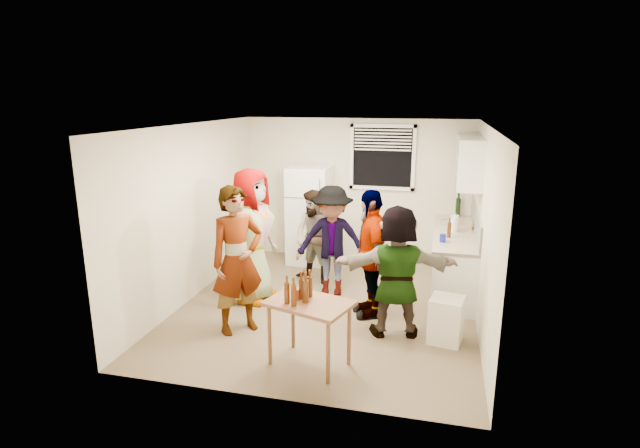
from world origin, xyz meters
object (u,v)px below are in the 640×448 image
(guest_stripe, at_px, (240,329))
(guest_black, at_px, (369,314))
(serving_table, at_px, (310,364))
(guest_grey, at_px, (254,299))
(blue_cup, at_px, (442,242))
(kettle, at_px, (452,224))
(guest_back_left, at_px, (315,281))
(beer_bottle_table, at_px, (306,302))
(red_cup, at_px, (296,299))
(guest_back_right, at_px, (332,293))
(guest_orange, at_px, (394,333))
(trash_bin, at_px, (446,322))
(beer_bottle_counter, at_px, (449,237))
(wine_bottle, at_px, (457,217))
(refrigerator, at_px, (310,215))

(guest_stripe, bearing_deg, guest_black, -17.06)
(serving_table, xyz_separation_m, guest_grey, (-1.25, 1.56, 0.00))
(guest_grey, bearing_deg, serving_table, -129.54)
(blue_cup, height_order, guest_black, blue_cup)
(kettle, height_order, guest_back_left, kettle)
(serving_table, distance_m, beer_bottle_table, 0.74)
(red_cup, xyz_separation_m, guest_back_right, (-0.04, 2.00, -0.74))
(guest_orange, bearing_deg, beer_bottle_table, 36.68)
(blue_cup, height_order, guest_back_left, blue_cup)
(trash_bin, bearing_deg, guest_black, 151.43)
(beer_bottle_counter, bearing_deg, serving_table, -121.76)
(beer_bottle_counter, bearing_deg, kettle, 86.31)
(kettle, bearing_deg, wine_bottle, 65.97)
(refrigerator, bearing_deg, trash_bin, -46.96)
(wine_bottle, distance_m, guest_black, 2.67)
(guest_black, distance_m, guest_orange, 0.63)
(guest_back_right, bearing_deg, guest_grey, -161.71)
(beer_bottle_table, distance_m, guest_back_right, 2.21)
(guest_stripe, bearing_deg, guest_back_right, 12.67)
(beer_bottle_counter, distance_m, guest_back_left, 2.21)
(beer_bottle_table, height_order, guest_grey, beer_bottle_table)
(beer_bottle_table, bearing_deg, guest_stripe, 148.79)
(guest_back_left, bearing_deg, trash_bin, -15.03)
(guest_stripe, bearing_deg, guest_orange, -35.83)
(beer_bottle_counter, xyz_separation_m, guest_grey, (-2.70, -0.79, -0.90))
(refrigerator, height_order, beer_bottle_counter, refrigerator)
(guest_stripe, height_order, guest_orange, guest_orange)
(wine_bottle, xyz_separation_m, guest_stripe, (-2.67, -3.08, -0.90))
(guest_grey, bearing_deg, guest_back_left, -25.47)
(guest_stripe, xyz_separation_m, guest_back_right, (0.87, 1.44, 0.00))
(refrigerator, distance_m, guest_back_left, 1.32)
(refrigerator, bearing_deg, guest_stripe, -93.37)
(beer_bottle_counter, distance_m, guest_stripe, 3.19)
(red_cup, relative_size, guest_stripe, 0.06)
(blue_cup, bearing_deg, guest_orange, -114.95)
(wine_bottle, bearing_deg, guest_grey, -143.32)
(blue_cup, height_order, guest_stripe, blue_cup)
(red_cup, bearing_deg, beer_bottle_table, -26.99)
(beer_bottle_table, bearing_deg, red_cup, 153.01)
(guest_grey, height_order, guest_orange, guest_grey)
(refrigerator, distance_m, red_cup, 3.46)
(serving_table, bearing_deg, trash_bin, 31.88)
(beer_bottle_counter, height_order, beer_bottle_table, beer_bottle_counter)
(blue_cup, relative_size, trash_bin, 0.21)
(guest_grey, bearing_deg, guest_orange, -94.37)
(beer_bottle_counter, bearing_deg, guest_black, -138.30)
(guest_stripe, height_order, guest_back_right, guest_back_right)
(serving_table, height_order, guest_black, serving_table)
(beer_bottle_counter, height_order, trash_bin, beer_bottle_counter)
(trash_bin, distance_m, guest_black, 1.17)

